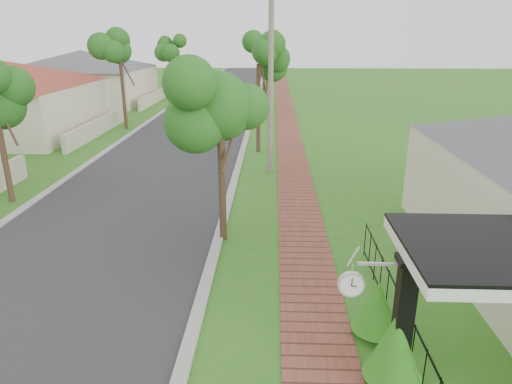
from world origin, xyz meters
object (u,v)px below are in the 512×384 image
(near_tree, at_px, (220,110))
(parked_car_white, at_px, (233,104))
(parked_car_red, at_px, (247,107))
(station_clock, at_px, (353,283))
(porch_post, at_px, (402,330))
(utility_pole, at_px, (271,77))

(near_tree, bearing_deg, parked_car_white, 94.26)
(parked_car_red, bearing_deg, station_clock, -71.88)
(porch_post, relative_size, near_tree, 0.51)
(parked_car_red, distance_m, near_tree, 22.82)
(parked_car_red, height_order, station_clock, station_clock)
(parked_car_red, xyz_separation_m, near_tree, (0.56, -22.58, 3.28))
(station_clock, bearing_deg, near_tree, 116.22)
(parked_car_red, height_order, near_tree, near_tree)
(near_tree, relative_size, station_clock, 4.62)
(porch_post, distance_m, near_tree, 7.62)
(utility_pole, height_order, station_clock, utility_pole)
(porch_post, relative_size, parked_car_white, 0.63)
(parked_car_white, bearing_deg, station_clock, -83.42)
(parked_car_white, xyz_separation_m, near_tree, (1.78, -23.94, 3.29))
(parked_car_white, height_order, utility_pole, utility_pole)
(porch_post, relative_size, parked_car_red, 0.64)
(parked_car_red, height_order, utility_pole, utility_pole)
(parked_car_white, distance_m, utility_pole, 17.41)
(porch_post, xyz_separation_m, station_clock, (-0.87, 0.14, 0.83))
(porch_post, xyz_separation_m, parked_car_red, (-4.31, 28.57, -0.45))
(parked_car_red, distance_m, station_clock, 28.67)
(near_tree, xyz_separation_m, station_clock, (2.88, -5.85, -2.00))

